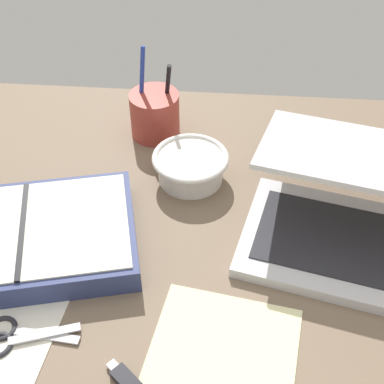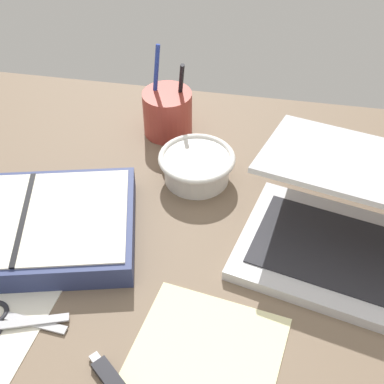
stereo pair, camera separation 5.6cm
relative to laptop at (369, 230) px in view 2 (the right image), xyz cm
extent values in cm
cube|color=#75604C|center=(-29.52, -10.14, -5.84)|extent=(140.00, 100.00, 2.00)
cube|color=silver|center=(-0.66, -2.80, -3.94)|extent=(38.73, 28.14, 1.80)
cube|color=#232328|center=(-0.66, -2.80, -2.92)|extent=(33.32, 21.53, 0.24)
cylinder|color=silver|center=(-27.32, 12.18, -2.57)|extent=(11.12, 11.12, 4.55)
torus|color=silver|center=(-27.32, 12.18, -0.30)|extent=(13.08, 13.08, 1.05)
cylinder|color=#9E382D|center=(-35.04, 24.72, -0.58)|extent=(9.17, 9.17, 8.52)
cylinder|color=black|center=(-32.81, 25.88, 3.20)|extent=(2.48, 4.03, 13.89)
cylinder|color=#233899|center=(-37.39, 25.64, 4.14)|extent=(1.90, 3.59, 15.87)
cube|color=navy|center=(-50.47, -5.93, -2.80)|extent=(36.81, 28.82, 4.09)
cube|color=silver|center=(-42.86, -4.04, -0.60)|extent=(19.33, 22.64, 0.30)
cube|color=black|center=(-50.47, -5.93, -0.45)|extent=(5.50, 19.20, 0.30)
cube|color=#B7B7BC|center=(-43.56, -20.64, -4.24)|extent=(9.16, 4.13, 0.30)
cube|color=#B7B7BC|center=(-43.56, -20.64, -4.54)|extent=(9.34, 2.03, 0.30)
cube|color=black|center=(-31.17, -26.66, -4.34)|extent=(5.84, 5.45, 1.00)
cube|color=silver|center=(-33.89, -24.29, -4.34)|extent=(1.69, 1.69, 0.60)
camera|label=1|loc=(-21.31, -57.24, 56.44)|focal=50.00mm
camera|label=2|loc=(-15.76, -56.51, 56.44)|focal=50.00mm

